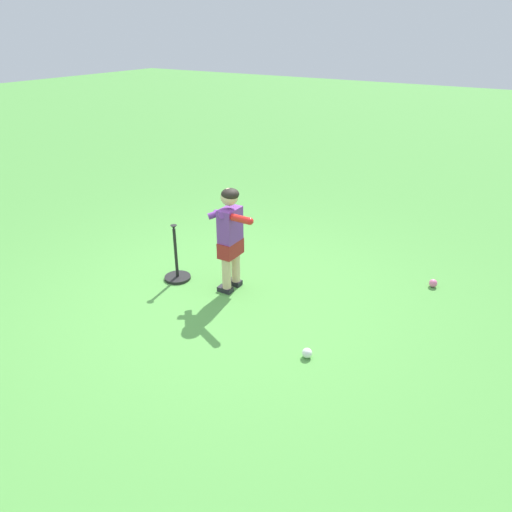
{
  "coord_description": "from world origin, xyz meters",
  "views": [
    {
      "loc": [
        3.37,
        2.45,
        2.48
      ],
      "look_at": [
        -0.19,
        0.19,
        0.45
      ],
      "focal_mm": 34.01,
      "sensor_mm": 36.0,
      "label": 1
    }
  ],
  "objects_px": {
    "child_batter": "(230,231)",
    "batting_tee": "(177,270)",
    "play_ball_center_lawn": "(307,353)",
    "play_ball_far_left": "(433,283)"
  },
  "relations": [
    {
      "from": "play_ball_center_lawn",
      "to": "child_batter",
      "type": "bearing_deg",
      "value": -117.08
    },
    {
      "from": "play_ball_center_lawn",
      "to": "play_ball_far_left",
      "type": "bearing_deg",
      "value": 162.13
    },
    {
      "from": "child_batter",
      "to": "play_ball_far_left",
      "type": "distance_m",
      "value": 2.18
    },
    {
      "from": "child_batter",
      "to": "play_ball_center_lawn",
      "type": "relative_size",
      "value": 12.82
    },
    {
      "from": "child_batter",
      "to": "batting_tee",
      "type": "relative_size",
      "value": 1.74
    },
    {
      "from": "play_ball_center_lawn",
      "to": "play_ball_far_left",
      "type": "distance_m",
      "value": 1.85
    },
    {
      "from": "child_batter",
      "to": "batting_tee",
      "type": "bearing_deg",
      "value": -77.79
    },
    {
      "from": "batting_tee",
      "to": "play_ball_far_left",
      "type": "bearing_deg",
      "value": 118.67
    },
    {
      "from": "child_batter",
      "to": "batting_tee",
      "type": "xyz_separation_m",
      "value": [
        0.13,
        -0.61,
        -0.55
      ]
    },
    {
      "from": "batting_tee",
      "to": "play_ball_center_lawn",
      "type": "bearing_deg",
      "value": 75.29
    }
  ]
}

